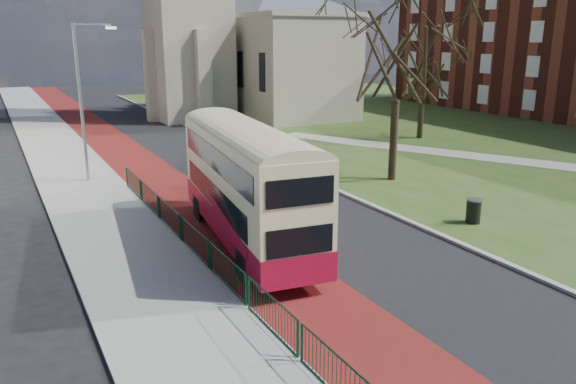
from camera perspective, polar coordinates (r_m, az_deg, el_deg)
ground at (r=16.85m, az=6.56°, el=-10.98°), size 160.00×160.00×0.00m
road_carriageway at (r=34.70m, az=-10.32°, el=2.90°), size 9.00×120.00×0.01m
bus_lane at (r=34.00m, az=-14.64°, el=2.38°), size 3.40×120.00×0.01m
pavement_west at (r=33.36m, az=-20.99°, el=1.68°), size 4.00×120.00×0.12m
kerb_west at (r=33.64m, az=-17.62°, el=2.11°), size 0.25×120.00×0.13m
kerb_east at (r=38.10m, az=-4.67°, el=4.33°), size 0.25×80.00×0.13m
grass_green at (r=49.37m, az=17.14°, el=6.24°), size 40.00×80.00×0.04m
footpath at (r=37.11m, az=23.57°, el=2.74°), size 18.84×32.82×0.03m
pedestrian_railing at (r=18.64m, az=-8.06°, el=-6.46°), size 0.07×24.00×1.12m
streetlamp at (r=30.75m, az=-20.09°, el=9.26°), size 2.13×0.18×8.00m
bus at (r=20.42m, az=-4.23°, el=1.25°), size 3.65×10.51×4.31m
winter_tree_near at (r=29.80m, az=11.22°, el=15.57°), size 7.45×7.45×10.94m
winter_tree_far at (r=43.04m, az=13.67°, el=12.59°), size 5.52×5.52×7.93m
litter_bin at (r=24.31m, az=18.33°, el=-1.82°), size 0.64×0.64×1.02m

